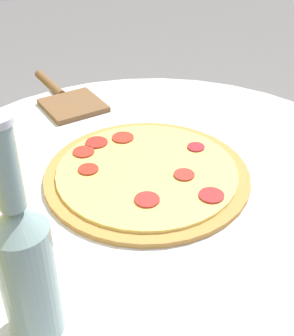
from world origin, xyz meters
TOP-DOWN VIEW (x-y plane):
  - table at (0.00, 0.00)m, footprint 0.94×0.94m
  - pizza at (0.03, 0.01)m, footprint 0.37×0.37m
  - beer_bottle at (-0.27, 0.20)m, footprint 0.07×0.07m
  - pizza_paddle at (0.36, 0.16)m, footprint 0.29×0.18m

SIDE VIEW (x-z plane):
  - table at x=0.00m, z-range 0.19..0.87m
  - pizza_paddle at x=0.36m, z-range 0.68..0.70m
  - pizza at x=0.03m, z-range 0.68..0.70m
  - beer_bottle at x=-0.27m, z-range 0.64..0.94m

